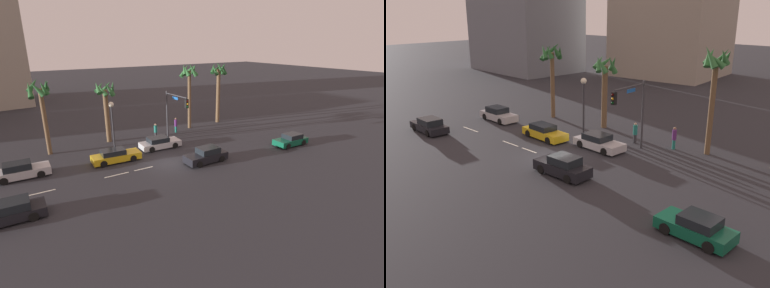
# 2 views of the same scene
# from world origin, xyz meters

# --- Properties ---
(ground_plane) EXTENTS (220.00, 220.00, 0.00)m
(ground_plane) POSITION_xyz_m (0.00, 0.00, 0.00)
(ground_plane) COLOR #28282D
(lane_stripe_1) EXTENTS (2.56, 0.14, 0.01)m
(lane_stripe_1) POSITION_xyz_m (-11.66, 0.00, 0.01)
(lane_stripe_1) COLOR silver
(lane_stripe_1) RESTS_ON ground_plane
(lane_stripe_2) EXTENTS (2.20, 0.14, 0.01)m
(lane_stripe_2) POSITION_xyz_m (-5.32, 0.00, 0.01)
(lane_stripe_2) COLOR silver
(lane_stripe_2) RESTS_ON ground_plane
(lane_stripe_3) EXTENTS (1.84, 0.14, 0.01)m
(lane_stripe_3) POSITION_xyz_m (-2.76, 0.00, 0.01)
(lane_stripe_3) COLOR silver
(lane_stripe_3) RESTS_ON ground_plane
(car_0) EXTENTS (4.29, 1.93, 1.46)m
(car_0) POSITION_xyz_m (3.09, -1.74, 0.67)
(car_0) COLOR black
(car_0) RESTS_ON ground_plane
(car_1) EXTENTS (4.52, 1.93, 1.41)m
(car_1) POSITION_xyz_m (-12.43, 3.87, 0.65)
(car_1) COLOR #B7B7BC
(car_1) RESTS_ON ground_plane
(car_2) EXTENTS (4.62, 2.00, 1.37)m
(car_2) POSITION_xyz_m (-13.65, -3.15, 0.63)
(car_2) COLOR black
(car_2) RESTS_ON ground_plane
(car_3) EXTENTS (4.05, 1.89, 1.31)m
(car_3) POSITION_xyz_m (14.03, -2.80, 0.61)
(car_3) COLOR #0F5138
(car_3) RESTS_ON ground_plane
(car_4) EXTENTS (4.73, 2.00, 1.28)m
(car_4) POSITION_xyz_m (-4.32, 3.08, 0.60)
(car_4) COLOR gold
(car_4) RESTS_ON ground_plane
(car_5) EXTENTS (4.50, 2.09, 1.28)m
(car_5) POSITION_xyz_m (1.09, 4.31, 0.60)
(car_5) COLOR #B7B7BC
(car_5) RESTS_ON ground_plane
(traffic_signal) EXTENTS (0.50, 4.41, 5.73)m
(traffic_signal) POSITION_xyz_m (3.60, 5.44, 3.88)
(traffic_signal) COLOR #38383D
(traffic_signal) RESTS_ON ground_plane
(streetlamp) EXTENTS (0.56, 0.56, 5.16)m
(streetlamp) POSITION_xyz_m (-3.13, 6.91, 3.70)
(streetlamp) COLOR #2D2D33
(streetlamp) RESTS_ON ground_plane
(pedestrian_0) EXTENTS (0.40, 0.40, 1.90)m
(pedestrian_0) POSITION_xyz_m (5.60, 8.64, 1.01)
(pedestrian_0) COLOR #1E7266
(pedestrian_0) RESTS_ON ground_plane
(pedestrian_1) EXTENTS (0.54, 0.54, 1.83)m
(pedestrian_1) POSITION_xyz_m (2.28, 7.72, 0.96)
(pedestrian_1) COLOR #333338
(pedestrian_1) RESTS_ON ground_plane
(palm_tree_0) EXTENTS (2.52, 2.67, 7.89)m
(palm_tree_0) POSITION_xyz_m (-9.50, 8.80, 5.83)
(palm_tree_0) COLOR brown
(palm_tree_0) RESTS_ON ground_plane
(palm_tree_1) EXTENTS (2.38, 2.56, 8.69)m
(palm_tree_1) POSITION_xyz_m (8.21, 9.47, 6.48)
(palm_tree_1) COLOR brown
(palm_tree_1) RESTS_ON ground_plane
(palm_tree_2) EXTENTS (2.31, 2.62, 8.62)m
(palm_tree_2) POSITION_xyz_m (13.26, 9.89, 5.97)
(palm_tree_2) COLOR brown
(palm_tree_2) RESTS_ON ground_plane
(palm_tree_3) EXTENTS (2.35, 2.61, 7.11)m
(palm_tree_3) POSITION_xyz_m (-2.85, 9.55, 5.01)
(palm_tree_3) COLOR brown
(palm_tree_3) RESTS_ON ground_plane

